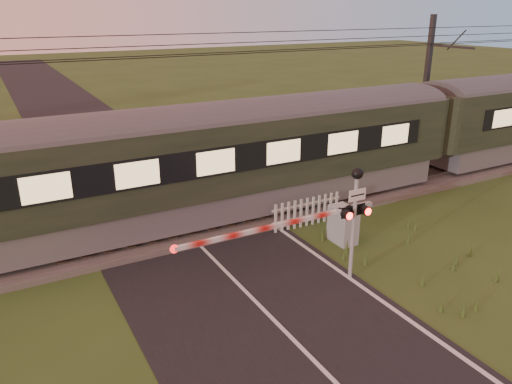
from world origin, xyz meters
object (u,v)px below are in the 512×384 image
train (425,129)px  catenary_mast (427,86)px  picket_fence (307,212)px  boom_gate (336,224)px  crossing_signal (355,204)px

train → catenary_mast: 3.41m
train → picket_fence: bearing=-165.1°
picket_fence → catenary_mast: 10.63m
picket_fence → train: bearing=14.9°
boom_gate → catenary_mast: (9.35, 5.65, 2.78)m
boom_gate → crossing_signal: bearing=-116.1°
crossing_signal → catenary_mast: 12.79m
picket_fence → catenary_mast: bearing=23.8°
train → catenary_mast: bearing=44.9°
picket_fence → crossing_signal: bearing=-104.9°
crossing_signal → picket_fence: size_ratio=1.17×
train → picket_fence: size_ratio=14.91×
train → boom_gate: 8.03m
train → crossing_signal: train is taller
train → crossing_signal: 9.62m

